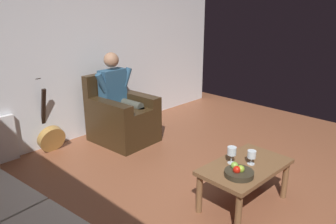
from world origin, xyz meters
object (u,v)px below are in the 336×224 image
object	(u,v)px
person_seated	(119,94)
coffee_table	(245,171)
wine_glass_far	(232,152)
fruit_bowl	(239,172)
guitar	(51,136)
wine_glass_near	(252,155)
armchair	(121,118)

from	to	relation	value
person_seated	coffee_table	xyz separation A→B (m)	(0.18, 2.19, -0.32)
wine_glass_far	fruit_bowl	bearing A→B (deg)	49.41
guitar	wine_glass_near	xyz separation A→B (m)	(-0.78, 2.57, 0.31)
person_seated	guitar	world-z (taller)	person_seated
person_seated	fruit_bowl	xyz separation A→B (m)	(0.41, 2.26, -0.21)
guitar	wine_glass_near	bearing A→B (deg)	106.81
armchair	person_seated	size ratio (longest dim) A/B	0.76
armchair	wine_glass_far	xyz separation A→B (m)	(0.25, 2.04, 0.22)
coffee_table	fruit_bowl	bearing A→B (deg)	16.24
guitar	wine_glass_far	world-z (taller)	guitar
wine_glass_near	wine_glass_far	world-z (taller)	wine_glass_far
armchair	wine_glass_near	distance (m)	2.20
wine_glass_near	fruit_bowl	xyz separation A→B (m)	(0.28, 0.04, -0.06)
wine_glass_far	guitar	bearing A→B (deg)	-74.80
wine_glass_near	coffee_table	bearing A→B (deg)	-26.80
armchair	fruit_bowl	bearing A→B (deg)	76.06
coffee_table	wine_glass_near	distance (m)	0.17
coffee_table	wine_glass_far	size ratio (longest dim) A/B	5.48
armchair	wine_glass_near	bearing A→B (deg)	83.08
coffee_table	wine_glass_far	bearing A→B (deg)	-61.95
armchair	person_seated	bearing A→B (deg)	-90.00
coffee_table	fruit_bowl	xyz separation A→B (m)	(0.23, 0.07, 0.10)
person_seated	wine_glass_far	xyz separation A→B (m)	(0.25, 2.07, -0.13)
coffee_table	guitar	bearing A→B (deg)	-74.13
person_seated	wine_glass_far	world-z (taller)	person_seated
wine_glass_near	fruit_bowl	bearing A→B (deg)	7.91
wine_glass_near	fruit_bowl	distance (m)	0.29
coffee_table	wine_glass_near	xyz separation A→B (m)	(-0.05, 0.03, 0.16)
armchair	guitar	bearing A→B (deg)	-26.37
armchair	wine_glass_far	bearing A→B (deg)	79.53
coffee_table	fruit_bowl	size ratio (longest dim) A/B	3.54
armchair	fruit_bowl	size ratio (longest dim) A/B	3.61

